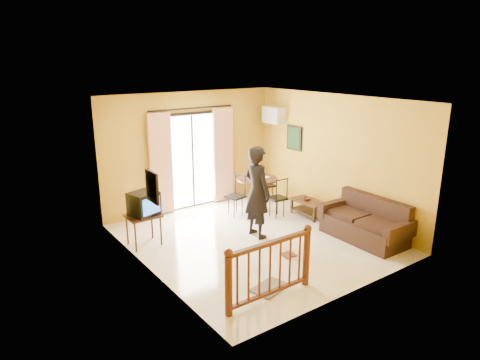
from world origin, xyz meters
TOP-DOWN VIEW (x-y plane):
  - ground at (0.00, 0.00)m, footprint 5.00×5.00m
  - room_shell at (0.00, 0.00)m, footprint 5.00×5.00m
  - balcony_door at (0.00, 2.43)m, footprint 2.25×0.14m
  - tv_table at (-1.90, 1.05)m, footprint 0.63×0.52m
  - television at (-1.87, 1.05)m, footprint 0.60×0.57m
  - picture_left at (-2.22, -0.20)m, footprint 0.05×0.42m
  - dining_table at (1.10, 1.33)m, footprint 0.97×0.97m
  - water_jug at (1.03, 1.43)m, footprint 0.14×0.14m
  - serving_tray at (1.23, 1.23)m, footprint 0.31×0.24m
  - dining_chairs at (1.12, 1.25)m, footprint 1.64×1.39m
  - air_conditioner at (2.09, 1.95)m, footprint 0.31×0.60m
  - botanical_print at (2.22, 1.30)m, footprint 0.05×0.50m
  - coffee_table at (1.85, 0.33)m, footprint 0.46×0.84m
  - bowl at (1.85, 0.39)m, footprint 0.20×0.20m
  - sofa at (1.86, -1.29)m, footprint 0.85×1.80m
  - standing_person at (0.16, 0.12)m, footprint 0.46×0.69m
  - stair_balustrade at (-1.15, -1.90)m, footprint 1.63×0.13m
  - doormat at (-0.95, -1.67)m, footprint 0.68×0.53m
  - sandals at (0.08, -0.96)m, footprint 0.28×0.26m

SIDE VIEW (x-z plane):
  - ground at x=0.00m, z-range 0.00..0.00m
  - dining_chairs at x=1.12m, z-range -0.47..0.47m
  - doormat at x=-0.95m, z-range 0.00..0.02m
  - sandals at x=0.08m, z-range 0.00..0.03m
  - coffee_table at x=1.85m, z-range 0.06..0.43m
  - sofa at x=1.86m, z-range -0.11..0.75m
  - bowl at x=1.85m, z-range 0.37..0.43m
  - tv_table at x=-1.90m, z-range 0.23..0.86m
  - stair_balustrade at x=-1.15m, z-range 0.05..1.08m
  - dining_table at x=1.10m, z-range 0.24..1.04m
  - serving_tray at x=1.23m, z-range 0.81..0.83m
  - television at x=-1.87m, z-range 0.63..1.07m
  - water_jug at x=1.03m, z-range 0.81..1.07m
  - standing_person at x=0.16m, z-range 0.00..1.89m
  - balcony_door at x=0.00m, z-range -0.04..2.42m
  - picture_left at x=-2.22m, z-range 1.29..1.81m
  - botanical_print at x=2.22m, z-range 1.35..1.95m
  - room_shell at x=0.00m, z-range -0.80..4.20m
  - air_conditioner at x=2.09m, z-range 1.95..2.35m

